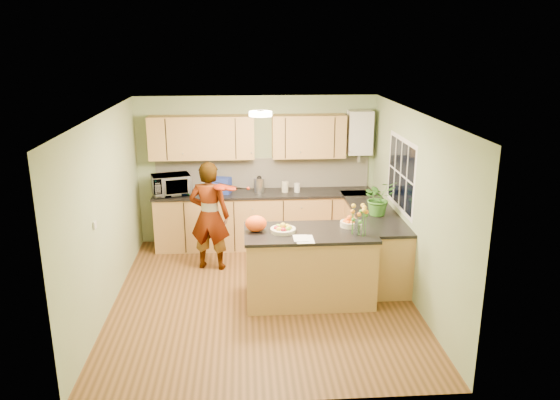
{
  "coord_description": "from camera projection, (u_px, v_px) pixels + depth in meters",
  "views": [
    {
      "loc": [
        -0.24,
        -6.77,
        3.39
      ],
      "look_at": [
        0.27,
        0.5,
        1.23
      ],
      "focal_mm": 35.0,
      "sensor_mm": 36.0,
      "label": 1
    }
  ],
  "objects": [
    {
      "name": "jar_white",
      "position": [
        297.0,
        188.0,
        9.05
      ],
      "size": [
        0.11,
        0.11,
        0.15
      ],
      "primitive_type": "cylinder",
      "rotation": [
        0.0,
        0.0,
        -0.11
      ],
      "color": "silver",
      "rests_on": "back_counter"
    },
    {
      "name": "orange_bag",
      "position": [
        256.0,
        224.0,
        7.08
      ],
      "size": [
        0.28,
        0.24,
        0.21
      ],
      "primitive_type": "ellipsoid",
      "rotation": [
        0.0,
        0.0,
        0.01
      ],
      "color": "#FF5115",
      "rests_on": "peninsula_island"
    },
    {
      "name": "microwave",
      "position": [
        171.0,
        185.0,
        8.88
      ],
      "size": [
        0.69,
        0.55,
        0.33
      ],
      "primitive_type": "imported",
      "rotation": [
        0.0,
        0.0,
        0.27
      ],
      "color": "silver",
      "rests_on": "back_counter"
    },
    {
      "name": "wall_back",
      "position": [
        257.0,
        170.0,
        9.25
      ],
      "size": [
        4.0,
        0.02,
        2.5
      ],
      "primitive_type": "cube",
      "color": "gray",
      "rests_on": "floor"
    },
    {
      "name": "ceiling_lamp",
      "position": [
        260.0,
        114.0,
        7.04
      ],
      "size": [
        0.3,
        0.3,
        0.07
      ],
      "color": "#FFEABF",
      "rests_on": "ceiling"
    },
    {
      "name": "peninsula_island",
      "position": [
        309.0,
        266.0,
        7.25
      ],
      "size": [
        1.71,
        0.88,
        0.98
      ],
      "color": "#A97E43",
      "rests_on": "floor"
    },
    {
      "name": "upper_cabinets",
      "position": [
        246.0,
        137.0,
        8.91
      ],
      "size": [
        3.2,
        0.34,
        0.7
      ],
      "color": "#A97E43",
      "rests_on": "wall_back"
    },
    {
      "name": "boiler",
      "position": [
        360.0,
        133.0,
        9.03
      ],
      "size": [
        0.4,
        0.3,
        0.86
      ],
      "color": "silver",
      "rests_on": "wall_back"
    },
    {
      "name": "wall_right",
      "position": [
        413.0,
        207.0,
        7.23
      ],
      "size": [
        0.02,
        4.5,
        2.5
      ],
      "primitive_type": "cube",
      "color": "gray",
      "rests_on": "floor"
    },
    {
      "name": "wall_front",
      "position": [
        272.0,
        285.0,
        4.95
      ],
      "size": [
        4.0,
        0.02,
        2.5
      ],
      "primitive_type": "cube",
      "color": "gray",
      "rests_on": "floor"
    },
    {
      "name": "potted_plant",
      "position": [
        379.0,
        198.0,
        7.83
      ],
      "size": [
        0.55,
        0.51,
        0.51
      ],
      "primitive_type": "imported",
      "rotation": [
        0.0,
        0.0,
        0.27
      ],
      "color": "#3B7B29",
      "rests_on": "right_counter"
    },
    {
      "name": "ceiling",
      "position": [
        261.0,
        114.0,
        6.74
      ],
      "size": [
        4.0,
        4.5,
        0.02
      ],
      "primitive_type": "cube",
      "color": "silver",
      "rests_on": "wall_back"
    },
    {
      "name": "violinist",
      "position": [
        210.0,
        216.0,
        8.19
      ],
      "size": [
        0.68,
        0.52,
        1.67
      ],
      "primitive_type": "imported",
      "rotation": [
        0.0,
        0.0,
        2.92
      ],
      "color": "tan",
      "rests_on": "floor"
    },
    {
      "name": "splashback",
      "position": [
        263.0,
        173.0,
        9.26
      ],
      "size": [
        3.6,
        0.02,
        0.52
      ],
      "primitive_type": "cube",
      "color": "silver",
      "rests_on": "back_counter"
    },
    {
      "name": "papers",
      "position": [
        305.0,
        239.0,
        6.82
      ],
      "size": [
        0.22,
        0.3,
        0.01
      ],
      "primitive_type": "cube",
      "color": "white",
      "rests_on": "peninsula_island"
    },
    {
      "name": "light_switch",
      "position": [
        95.0,
        225.0,
        6.38
      ],
      "size": [
        0.02,
        0.09,
        0.09
      ],
      "primitive_type": "cube",
      "color": "silver",
      "rests_on": "wall_left"
    },
    {
      "name": "back_counter",
      "position": [
        264.0,
        219.0,
        9.19
      ],
      "size": [
        3.64,
        0.62,
        0.94
      ],
      "color": "#A97E43",
      "rests_on": "floor"
    },
    {
      "name": "kettle",
      "position": [
        259.0,
        184.0,
        9.04
      ],
      "size": [
        0.17,
        0.17,
        0.32
      ],
      "rotation": [
        0.0,
        0.0,
        0.27
      ],
      "color": "#B6B6BA",
      "rests_on": "back_counter"
    },
    {
      "name": "right_counter",
      "position": [
        373.0,
        240.0,
        8.25
      ],
      "size": [
        0.62,
        2.24,
        0.94
      ],
      "color": "#A97E43",
      "rests_on": "floor"
    },
    {
      "name": "orange_bowl",
      "position": [
        349.0,
        222.0,
        7.27
      ],
      "size": [
        0.25,
        0.25,
        0.14
      ],
      "color": "beige",
      "rests_on": "peninsula_island"
    },
    {
      "name": "blue_box",
      "position": [
        221.0,
        185.0,
        9.0
      ],
      "size": [
        0.37,
        0.31,
        0.25
      ],
      "primitive_type": "cube",
      "rotation": [
        0.0,
        0.0,
        -0.29
      ],
      "color": "#213498",
      "rests_on": "back_counter"
    },
    {
      "name": "violin",
      "position": [
        221.0,
        187.0,
        7.85
      ],
      "size": [
        0.68,
        0.59,
        0.17
      ],
      "primitive_type": null,
      "rotation": [
        0.17,
        0.0,
        -0.61
      ],
      "color": "#510905",
      "rests_on": "violinist"
    },
    {
      "name": "wall_left",
      "position": [
        106.0,
        213.0,
        6.97
      ],
      "size": [
        0.02,
        4.5,
        2.5
      ],
      "primitive_type": "cube",
      "color": "gray",
      "rests_on": "floor"
    },
    {
      "name": "floor",
      "position": [
        263.0,
        297.0,
        7.45
      ],
      "size": [
        4.5,
        4.5,
        0.0
      ],
      "primitive_type": "plane",
      "color": "#523517",
      "rests_on": "ground"
    },
    {
      "name": "window_right",
      "position": [
        401.0,
        174.0,
        7.72
      ],
      "size": [
        0.01,
        1.3,
        1.05
      ],
      "color": "silver",
      "rests_on": "wall_right"
    },
    {
      "name": "fruit_dish",
      "position": [
        283.0,
        228.0,
        7.07
      ],
      "size": [
        0.33,
        0.33,
        0.12
      ],
      "color": "beige",
      "rests_on": "peninsula_island"
    },
    {
      "name": "jar_cream",
      "position": [
        285.0,
        187.0,
        9.05
      ],
      "size": [
        0.12,
        0.12,
        0.17
      ],
      "primitive_type": "cylinder",
      "rotation": [
        0.0,
        0.0,
        0.1
      ],
      "color": "beige",
      "rests_on": "back_counter"
    },
    {
      "name": "flower_vase",
      "position": [
        359.0,
        213.0,
        6.89
      ],
      "size": [
        0.24,
        0.24,
        0.44
      ],
      "rotation": [
        0.0,
        0.0,
        0.21
      ],
      "color": "silver",
      "rests_on": "peninsula_island"
    }
  ]
}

